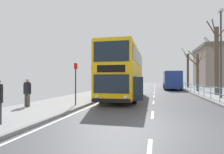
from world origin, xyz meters
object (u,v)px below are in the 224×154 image
object	(u,v)px
double_decker_bus_main	(124,73)
bare_tree_far_00	(197,71)
street_lamp_far_side	(221,47)
background_bus_far_lane	(172,80)
bare_tree_far_01	(188,70)
pedestrian_companion	(27,91)
bus_stop_sign_near	(76,79)
bare_tree_far_02	(217,59)

from	to	relation	value
double_decker_bus_main	bare_tree_far_00	bearing A→B (deg)	50.27
street_lamp_far_side	background_bus_far_lane	bearing A→B (deg)	100.86
double_decker_bus_main	bare_tree_far_01	distance (m)	21.95
pedestrian_companion	bare_tree_far_01	distance (m)	30.24
background_bus_far_lane	bare_tree_far_00	world-z (taller)	bare_tree_far_00
double_decker_bus_main	bus_stop_sign_near	world-z (taller)	double_decker_bus_main
bus_stop_sign_near	bare_tree_far_00	xyz separation A→B (m)	(10.33, 15.42, 1.06)
background_bus_far_lane	double_decker_bus_main	bearing A→B (deg)	-108.93
bare_tree_far_01	pedestrian_companion	bearing A→B (deg)	-116.32
bus_stop_sign_near	double_decker_bus_main	bearing A→B (deg)	68.83
double_decker_bus_main	bare_tree_far_00	distance (m)	12.77
double_decker_bus_main	pedestrian_companion	xyz separation A→B (m)	(-4.70, -6.88, -1.23)
bus_stop_sign_near	bare_tree_far_02	size ratio (longest dim) A/B	0.35
bare_tree_far_02	bus_stop_sign_near	bearing A→B (deg)	-137.81
street_lamp_far_side	bus_stop_sign_near	bearing A→B (deg)	-147.35
bus_stop_sign_near	bare_tree_far_00	size ratio (longest dim) A/B	0.48
street_lamp_far_side	bare_tree_far_01	bearing A→B (deg)	88.64
bus_stop_sign_near	bare_tree_far_00	bearing A→B (deg)	56.19
bare_tree_far_00	bus_stop_sign_near	bearing A→B (deg)	-123.81
background_bus_far_lane	street_lamp_far_side	xyz separation A→B (m)	(2.82, -14.69, 2.93)
double_decker_bus_main	bus_stop_sign_near	size ratio (longest dim) A/B	4.10
double_decker_bus_main	street_lamp_far_side	size ratio (longest dim) A/B	1.43
pedestrian_companion	bare_tree_far_00	xyz separation A→B (m)	(12.85, 16.69, 1.75)
bare_tree_far_00	bare_tree_far_01	bearing A→B (deg)	87.16
double_decker_bus_main	bus_stop_sign_near	bearing A→B (deg)	-111.17
bare_tree_far_00	bare_tree_far_01	size ratio (longest dim) A/B	0.75
background_bus_far_lane	street_lamp_far_side	distance (m)	15.24
double_decker_bus_main	pedestrian_companion	bearing A→B (deg)	-124.32
pedestrian_companion	bare_tree_far_02	distance (m)	17.86
bare_tree_far_01	bare_tree_far_02	bearing A→B (deg)	-89.25
background_bus_far_lane	bus_stop_sign_near	size ratio (longest dim) A/B	3.52
pedestrian_companion	bare_tree_far_02	bearing A→B (deg)	39.74
bare_tree_far_02	background_bus_far_lane	bearing A→B (deg)	107.06
pedestrian_companion	street_lamp_far_side	world-z (taller)	street_lamp_far_side
double_decker_bus_main	bare_tree_far_00	world-z (taller)	bare_tree_far_00
bare_tree_far_00	bare_tree_far_01	distance (m)	10.36
bus_stop_sign_near	street_lamp_far_side	bearing A→B (deg)	32.65
double_decker_bus_main	street_lamp_far_side	distance (m)	8.58
street_lamp_far_side	bare_tree_far_02	bearing A→B (deg)	78.88
bare_tree_far_01	bare_tree_far_02	distance (m)	15.74
bare_tree_far_00	bare_tree_far_02	xyz separation A→B (m)	(0.72, -5.41, 0.98)
pedestrian_companion	bare_tree_far_01	world-z (taller)	bare_tree_far_01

